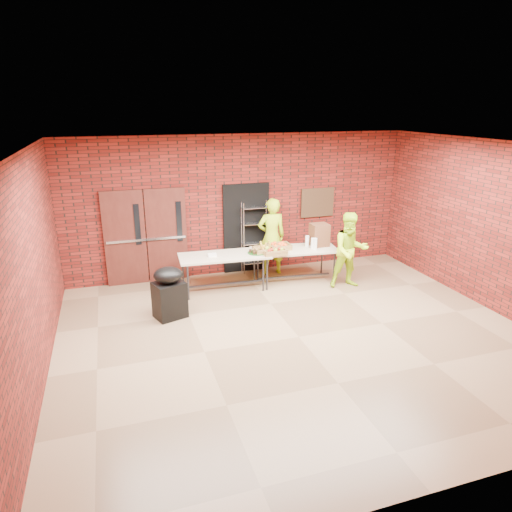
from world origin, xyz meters
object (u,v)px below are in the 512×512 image
at_px(wire_rack, 255,237).
at_px(table_left, 224,258).
at_px(table_right, 294,252).
at_px(volunteer_man, 350,250).
at_px(coffee_dispenser, 319,235).
at_px(volunteer_woman, 272,237).
at_px(covered_grill, 169,292).

bearing_deg(wire_rack, table_left, -136.62).
relative_size(table_right, volunteer_man, 1.18).
xyz_separation_m(coffee_dispenser, volunteer_man, (0.41, -0.69, -0.20)).
bearing_deg(table_right, volunteer_woman, 120.44).
distance_m(table_left, volunteer_woman, 1.45).
height_order(table_right, covered_grill, covered_grill).
height_order(table_left, table_right, table_left).
height_order(table_left, volunteer_man, volunteer_man).
xyz_separation_m(coffee_dispenser, covered_grill, (-3.52, -1.03, -0.53)).
distance_m(volunteer_woman, volunteer_man, 1.86).
distance_m(coffee_dispenser, volunteer_man, 0.83).
relative_size(wire_rack, table_left, 0.87).
bearing_deg(volunteer_man, table_right, 156.49).
bearing_deg(volunteer_woman, table_right, 117.68).
bearing_deg(coffee_dispenser, volunteer_woman, 146.85).
bearing_deg(covered_grill, volunteer_woman, 14.01).
bearing_deg(wire_rack, covered_grill, -139.26).
xyz_separation_m(coffee_dispenser, volunteer_woman, (-0.92, 0.60, -0.12)).
distance_m(wire_rack, covered_grill, 2.95).
relative_size(volunteer_woman, volunteer_man, 1.09).
bearing_deg(table_left, covered_grill, -139.37).
relative_size(wire_rack, table_right, 0.87).
bearing_deg(wire_rack, volunteer_man, -40.91).
bearing_deg(volunteer_man, coffee_dispenser, 128.47).
height_order(wire_rack, covered_grill, wire_rack).
relative_size(covered_grill, volunteer_man, 0.60).
height_order(volunteer_woman, volunteer_man, volunteer_woman).
bearing_deg(coffee_dispenser, table_right, -174.26).
height_order(covered_grill, volunteer_man, volunteer_man).
distance_m(table_left, volunteer_man, 2.70).
distance_m(table_right, volunteer_man, 1.21).
xyz_separation_m(covered_grill, volunteer_man, (3.93, 0.33, 0.33)).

